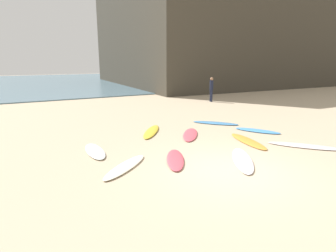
# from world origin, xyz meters

# --- Properties ---
(ground_plane) EXTENTS (120.00, 120.00, 0.00)m
(ground_plane) POSITION_xyz_m (0.00, 0.00, 0.00)
(ground_plane) COLOR tan
(ocean_water) EXTENTS (120.00, 40.00, 0.08)m
(ocean_water) POSITION_xyz_m (0.00, 37.41, 0.04)
(ocean_water) COLOR slate
(ocean_water) RESTS_ON ground_plane
(coastal_headland) EXTENTS (29.77, 25.55, 12.01)m
(coastal_headland) POSITION_xyz_m (21.07, 26.53, 6.00)
(coastal_headland) COLOR #3D382D
(coastal_headland) RESTS_ON ground_plane
(surfboard_0) EXTENTS (1.91, 2.07, 0.07)m
(surfboard_0) POSITION_xyz_m (3.47, 5.04, 0.04)
(surfboard_0) COLOR #5095D3
(surfboard_0) RESTS_ON ground_plane
(surfboard_1) EXTENTS (1.79, 2.09, 0.07)m
(surfboard_1) POSITION_xyz_m (1.15, 3.81, 0.04)
(surfboard_1) COLOR #D84E5B
(surfboard_1) RESTS_ON ground_plane
(surfboard_2) EXTENTS (1.87, 2.28, 0.08)m
(surfboard_2) POSITION_xyz_m (0.89, 0.42, 0.04)
(surfboard_2) COLOR white
(surfboard_2) RESTS_ON ground_plane
(surfboard_3) EXTENTS (2.02, 1.78, 0.08)m
(surfboard_3) POSITION_xyz_m (-2.56, 1.67, 0.04)
(surfboard_3) COLOR #F1E7CA
(surfboard_3) RESTS_ON ground_plane
(surfboard_4) EXTENTS (1.10, 2.44, 0.07)m
(surfboard_4) POSITION_xyz_m (2.57, 1.90, 0.03)
(surfboard_4) COLOR orange
(surfboard_4) RESTS_ON ground_plane
(surfboard_5) EXTENTS (1.85, 2.26, 0.09)m
(surfboard_5) POSITION_xyz_m (-0.08, 5.04, 0.04)
(surfboard_5) COLOR yellow
(surfboard_5) RESTS_ON ground_plane
(surfboard_6) EXTENTS (2.10, 2.39, 0.07)m
(surfboard_6) POSITION_xyz_m (3.95, 0.41, 0.03)
(surfboard_6) COLOR silver
(surfboard_6) RESTS_ON ground_plane
(surfboard_7) EXTENTS (0.68, 1.95, 0.09)m
(surfboard_7) POSITION_xyz_m (-2.97, 3.53, 0.04)
(surfboard_7) COLOR white
(surfboard_7) RESTS_ON ground_plane
(surfboard_8) EXTENTS (1.48, 2.01, 0.07)m
(surfboard_8) POSITION_xyz_m (4.14, 2.91, 0.04)
(surfboard_8) COLOR #4892DC
(surfboard_8) RESTS_ON ground_plane
(surfboard_9) EXTENTS (1.42, 2.00, 0.08)m
(surfboard_9) POSITION_xyz_m (-0.96, 1.48, 0.04)
(surfboard_9) COLOR #D64B58
(surfboard_9) RESTS_ON ground_plane
(beachgoer_near) EXTENTS (0.34, 0.34, 1.84)m
(beachgoer_near) POSITION_xyz_m (7.95, 11.25, 1.04)
(beachgoer_near) COLOR #191E33
(beachgoer_near) RESTS_ON ground_plane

